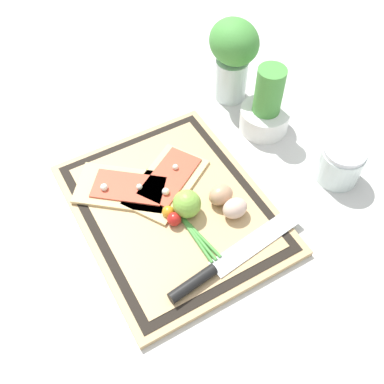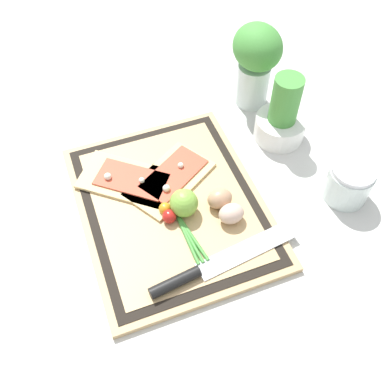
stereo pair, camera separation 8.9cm
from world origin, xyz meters
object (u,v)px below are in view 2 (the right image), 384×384
at_px(knife, 201,270).
at_px(sauce_jar, 348,184).
at_px(lime, 184,203).
at_px(cherry_tomato_red, 169,216).
at_px(herb_pot, 282,118).
at_px(egg_brown, 220,199).
at_px(pizza_slice_far, 171,178).
at_px(pizza_slice_near, 127,179).
at_px(egg_pink, 231,214).
at_px(herb_glass, 256,59).
at_px(cherry_tomato_yellow, 165,209).

height_order(knife, sauce_jar, sauce_jar).
distance_m(lime, cherry_tomato_red, 0.04).
bearing_deg(sauce_jar, herb_pot, -165.96).
xyz_separation_m(egg_brown, cherry_tomato_red, (0.00, -0.11, -0.01)).
xyz_separation_m(pizza_slice_far, knife, (0.23, -0.02, 0.00)).
relative_size(pizza_slice_far, sauce_jar, 2.34).
relative_size(pizza_slice_near, egg_pink, 4.18).
xyz_separation_m(lime, herb_glass, (-0.27, 0.28, 0.08)).
bearing_deg(pizza_slice_near, cherry_tomato_red, 22.28).
height_order(pizza_slice_near, pizza_slice_far, same).
height_order(egg_pink, sauce_jar, sauce_jar).
bearing_deg(egg_pink, cherry_tomato_red, -109.58).
relative_size(lime, cherry_tomato_yellow, 2.25).
distance_m(pizza_slice_near, herb_pot, 0.38).
relative_size(herb_pot, herb_glass, 0.80).
relative_size(pizza_slice_near, cherry_tomato_red, 7.65).
bearing_deg(herb_pot, herb_glass, -176.37).
bearing_deg(cherry_tomato_red, lime, 107.03).
distance_m(egg_pink, lime, 0.10).
bearing_deg(pizza_slice_far, herb_glass, 123.67).
relative_size(cherry_tomato_red, herb_glass, 0.13).
bearing_deg(sauce_jar, pizza_slice_far, -114.91).
bearing_deg(pizza_slice_far, sauce_jar, 65.09).
height_order(herb_pot, herb_glass, herb_glass).
height_order(herb_pot, sauce_jar, herb_pot).
xyz_separation_m(cherry_tomato_red, cherry_tomato_yellow, (-0.02, -0.00, -0.00)).
distance_m(knife, sauce_jar, 0.37).
xyz_separation_m(pizza_slice_near, egg_brown, (0.13, 0.16, 0.02)).
relative_size(cherry_tomato_yellow, sauce_jar, 0.27).
bearing_deg(cherry_tomato_yellow, herb_pot, 111.13).
height_order(pizza_slice_far, egg_brown, egg_brown).
height_order(lime, herb_pot, herb_pot).
xyz_separation_m(herb_pot, herb_glass, (-0.14, -0.01, 0.07)).
distance_m(cherry_tomato_red, cherry_tomato_yellow, 0.02).
height_order(egg_brown, cherry_tomato_yellow, egg_brown).
xyz_separation_m(egg_brown, sauce_jar, (0.06, 0.27, 0.00)).
xyz_separation_m(cherry_tomato_red, herb_glass, (-0.29, 0.32, 0.10)).
relative_size(knife, herb_glass, 1.48).
relative_size(egg_brown, cherry_tomato_red, 1.83).
distance_m(egg_pink, sauce_jar, 0.26).
height_order(pizza_slice_near, egg_brown, egg_brown).
relative_size(pizza_slice_far, egg_pink, 4.22).
bearing_deg(egg_brown, egg_pink, 9.81).
bearing_deg(pizza_slice_far, knife, -4.63).
height_order(cherry_tomato_red, herb_glass, herb_glass).
relative_size(pizza_slice_far, cherry_tomato_yellow, 8.58).
xyz_separation_m(egg_pink, cherry_tomato_yellow, (-0.06, -0.12, -0.01)).
relative_size(pizza_slice_near, egg_brown, 4.18).
height_order(cherry_tomato_yellow, sauce_jar, sauce_jar).
bearing_deg(pizza_slice_far, egg_pink, 29.80).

